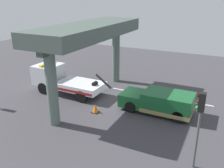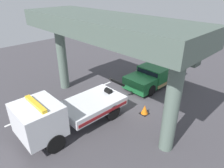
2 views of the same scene
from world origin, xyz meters
name	(u,v)px [view 2 (image 2 of 2)]	position (x,y,z in m)	size (l,w,h in m)	color
ground_plane	(124,100)	(0.00, 0.00, -0.05)	(60.00, 40.00, 0.10)	#423F44
lane_stripe_west	(144,68)	(-6.00, -2.78, 0.00)	(2.60, 0.16, 0.01)	silver
lane_stripe_mid	(99,87)	(0.00, -2.78, 0.00)	(2.60, 0.16, 0.01)	silver
lane_stripe_east	(26,118)	(6.00, -2.78, 0.00)	(2.60, 0.16, 0.01)	silver
tow_truck_white	(64,113)	(4.87, -0.01, 1.20)	(7.26, 2.47, 2.46)	white
towed_van_green	(156,75)	(-3.81, 0.00, 0.78)	(5.22, 2.26, 1.58)	#195B2D
overpass_structure	(102,31)	(1.94, 0.00, 5.17)	(3.60, 11.39, 6.01)	#596B60
traffic_cone_orange	(145,110)	(0.34, 2.11, 0.29)	(0.52, 0.52, 0.62)	orange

